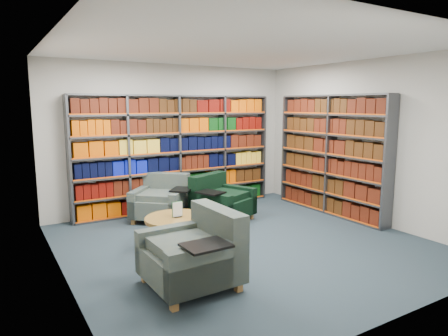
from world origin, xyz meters
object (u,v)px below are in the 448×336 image
chair_teal_left (162,201)px  coffee_table (178,223)px  chair_teal_front (198,255)px  chair_green_right (219,202)px

chair_teal_left → coffee_table: bearing=-103.9°
chair_teal_front → chair_teal_left: bearing=75.9°
chair_teal_left → chair_green_right: size_ratio=1.05×
chair_teal_front → chair_green_right: bearing=54.3°
chair_teal_left → chair_green_right: (0.86, -0.57, 0.00)m
chair_teal_front → coffee_table: (0.32, 1.24, 0.00)m
chair_teal_left → chair_teal_front: bearing=-104.1°
chair_green_right → chair_teal_front: chair_teal_front is taller
chair_green_right → coffee_table: (-1.22, -0.91, 0.03)m
chair_teal_left → chair_teal_front: (-0.69, -2.72, 0.03)m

